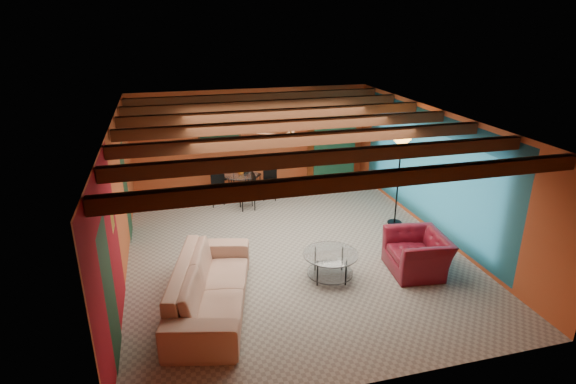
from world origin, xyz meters
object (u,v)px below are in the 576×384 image
object	(u,v)px
dining_table	(241,182)
floor_lamp	(398,182)
armoire	(331,146)
coffee_table	(330,266)
potted_plant	(332,100)
sofa	(211,286)
armchair	(417,253)
vase	(240,161)

from	to	relation	value
dining_table	floor_lamp	bearing A→B (deg)	-37.94
armoire	floor_lamp	world-z (taller)	armoire
coffee_table	potted_plant	world-z (taller)	potted_plant
dining_table	floor_lamp	xyz separation A→B (m)	(3.17, -2.47, 0.55)
sofa	dining_table	xyz separation A→B (m)	(1.31, 4.74, 0.06)
sofa	potted_plant	xyz separation A→B (m)	(4.02, 5.44, 1.93)
sofa	armchair	world-z (taller)	sofa
potted_plant	vase	distance (m)	3.10
armchair	vase	bearing A→B (deg)	-144.49
potted_plant	armchair	bearing A→B (deg)	-91.89
sofa	armoire	distance (m)	6.80
sofa	floor_lamp	world-z (taller)	floor_lamp
armchair	vase	distance (m)	5.25
armchair	potted_plant	distance (m)	5.61
sofa	dining_table	size ratio (longest dim) A/B	1.57
armchair	dining_table	size ratio (longest dim) A/B	0.64
armoire	vase	bearing A→B (deg)	-169.34
sofa	vase	world-z (taller)	vase
armoire	floor_lamp	bearing A→B (deg)	-85.88
armchair	armoire	distance (m)	5.30
floor_lamp	vase	world-z (taller)	floor_lamp
coffee_table	armoire	size ratio (longest dim) A/B	0.48
armoire	sofa	bearing A→B (deg)	-130.40
coffee_table	floor_lamp	size ratio (longest dim) A/B	0.50
coffee_table	dining_table	world-z (taller)	dining_table
coffee_table	floor_lamp	world-z (taller)	floor_lamp
coffee_table	dining_table	size ratio (longest dim) A/B	0.56
coffee_table	vase	xyz separation A→B (m)	(-0.89, 4.37, 0.76)
sofa	armchair	size ratio (longest dim) A/B	2.47
vase	potted_plant	bearing A→B (deg)	14.61
sofa	vase	bearing A→B (deg)	-1.77
dining_table	vase	xyz separation A→B (m)	(0.00, 0.00, 0.55)
sofa	coffee_table	world-z (taller)	sofa
potted_plant	coffee_table	bearing A→B (deg)	-109.79
vase	dining_table	bearing A→B (deg)	0.00
armchair	armoire	world-z (taller)	armoire
armchair	floor_lamp	xyz separation A→B (m)	(0.62, 2.07, 0.64)
armchair	dining_table	bearing A→B (deg)	-144.49
coffee_table	potted_plant	bearing A→B (deg)	70.21
armchair	sofa	bearing A→B (deg)	-80.84
armchair	floor_lamp	world-z (taller)	floor_lamp
dining_table	vase	distance (m)	0.55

